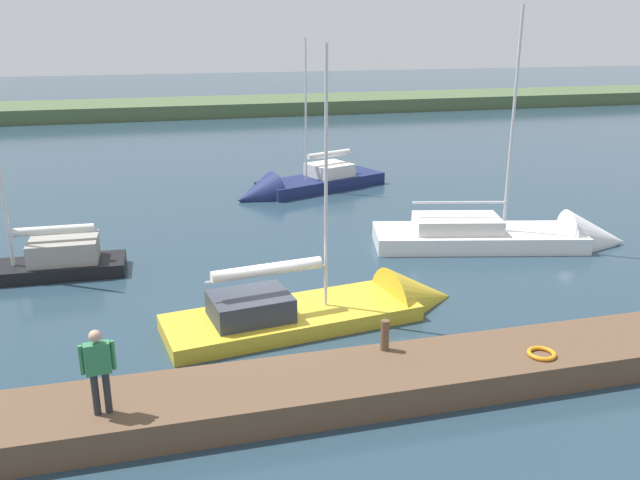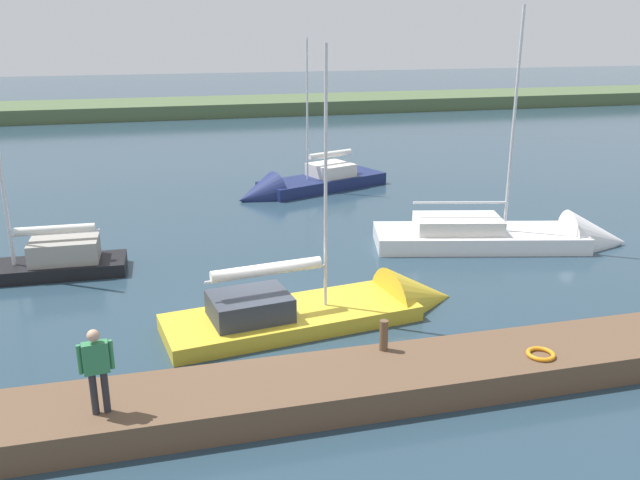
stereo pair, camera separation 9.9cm
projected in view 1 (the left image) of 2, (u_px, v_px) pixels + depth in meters
ground_plane at (271, 325)px, 18.43m from camera, size 200.00×200.00×0.00m
far_shoreline at (177, 114)px, 61.31m from camera, size 180.00×8.00×2.40m
dock_pier at (306, 391)px, 14.50m from camera, size 20.87×2.18×0.68m
mooring_post_near at (385, 335)px, 15.48m from camera, size 0.20×0.20×0.74m
life_ring_buoy at (542, 354)px, 15.30m from camera, size 0.66×0.66×0.10m
sailboat_far_left at (10, 273)px, 21.78m from camera, size 6.86×1.86×8.10m
sailboat_near_dock at (521, 240)px, 25.00m from camera, size 9.73×4.61×9.67m
sailboat_mid_channel at (298, 188)px, 32.89m from camera, size 8.38×5.08×8.35m
sailboat_far_right at (345, 312)px, 19.01m from camera, size 8.88×3.54×8.66m
person_on_dock at (98, 366)px, 12.73m from camera, size 0.67×0.27×1.79m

